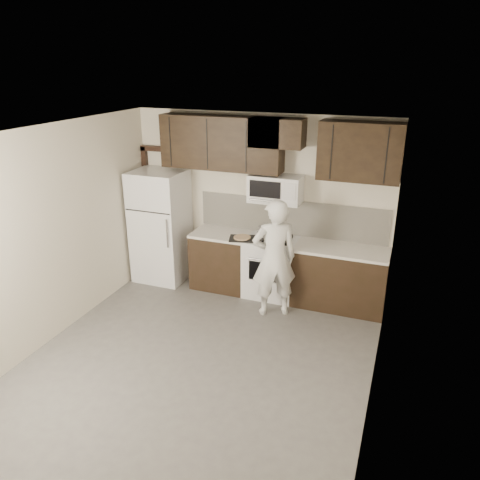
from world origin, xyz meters
The scene contains 14 objects.
floor centered at (0.00, 0.00, 0.00)m, with size 4.50×4.50×0.00m, color #53504E.
back_wall centered at (0.00, 2.25, 1.35)m, with size 4.00×4.00×0.00m, color beige.
ceiling centered at (0.00, 0.00, 2.70)m, with size 4.50×4.50×0.00m, color white.
counter_run centered at (0.60, 1.94, 0.46)m, with size 2.95×0.64×0.91m.
stove centered at (0.30, 1.94, 0.46)m, with size 0.76×0.66×0.94m.
backsplash centered at (0.50, 2.24, 1.18)m, with size 2.90×0.02×0.54m, color silver.
upper_cabinets centered at (0.21, 2.08, 2.28)m, with size 3.48×0.35×0.78m.
microwave centered at (0.30, 2.06, 1.65)m, with size 0.76×0.42×0.40m.
refrigerator centered at (-1.55, 1.89, 0.90)m, with size 0.80×0.76×1.80m.
door_trim centered at (-1.92, 2.21, 1.25)m, with size 0.50×0.08×2.12m.
saucepan centered at (0.12, 2.09, 0.97)m, with size 0.28×0.17×0.16m.
baking_tray centered at (-0.11, 1.78, 0.92)m, with size 0.38×0.28×0.02m, color black.
pizza centered at (-0.11, 1.78, 0.94)m, with size 0.26×0.26×0.02m, color #D1B98C.
person centered at (0.50, 1.39, 0.85)m, with size 0.62×0.41×1.70m, color white.
Camera 1 is at (2.13, -4.30, 3.41)m, focal length 35.00 mm.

